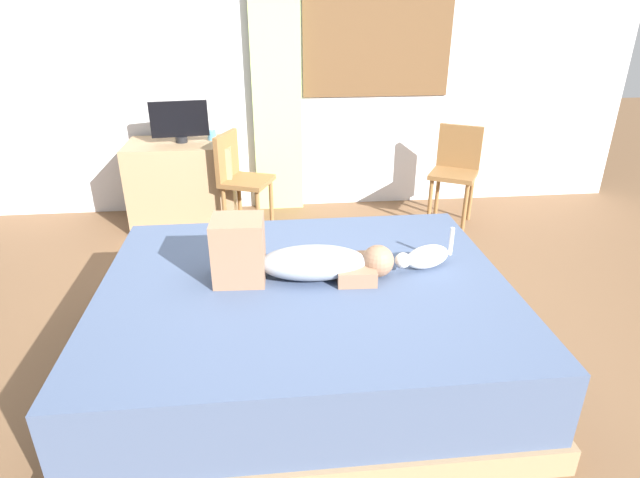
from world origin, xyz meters
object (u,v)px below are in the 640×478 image
Objects in this scene: cat at (424,257)px; tv_monitor at (179,121)px; desk at (184,183)px; person_lying at (294,258)px; chair_by_desk at (239,175)px; bed at (305,325)px; chair_spare at (456,167)px; cup at (212,135)px.

cat is 2.60m from tv_monitor.
desk is 0.55m from tv_monitor.
cat is at bearing -53.12° from tv_monitor.
person_lying is 2.71× the size of cat.
tv_monitor is at bearing 111.90° from person_lying.
person_lying is 1.88m from chair_by_desk.
person_lying is (-0.05, 0.06, 0.38)m from bed.
tv_monitor is 2.43m from chair_spare.
cup is 2.16m from chair_spare.
cup is 0.47m from chair_by_desk.
tv_monitor is (-0.84, 2.09, 0.29)m from person_lying.
tv_monitor is at bearing 174.90° from chair_spare.
chair_by_desk is at bearing 120.47° from cat.
cat is 0.39× the size of desk.
bed is at bearing -127.60° from chair_spare.
cat is 0.72× the size of tv_monitor.
desk is at bearing -168.37° from cup.
desk is 1.05× the size of chair_by_desk.
bed is 25.76× the size of cup.
desk reaches higher than cat.
cup is at bearing 121.41° from cat.
bed is 4.51× the size of tv_monitor.
bed is 2.42m from tv_monitor.
cat reaches higher than bed.
chair_spare is at bearing 50.67° from person_lying.
desk reaches higher than bed.
bed is 6.24× the size of cat.
cat is 2.60m from desk.
chair_spare is (2.41, -0.21, 0.14)m from desk.
chair_by_desk is (0.23, -0.30, -0.27)m from cup.
cup is at bearing 12.78° from tv_monitor.
chair_by_desk is at bearing 101.09° from person_lying.
cat is 0.40× the size of chair_by_desk.
person_lying and chair_by_desk have the same top height.
chair_spare is (1.90, 0.03, 0.00)m from chair_by_desk.
person_lying is 1.96× the size of tv_monitor.
person_lying is 2.43m from chair_spare.
chair_spare is (1.54, 1.88, -0.13)m from person_lying.
desk is at bearing 180.00° from tv_monitor.
tv_monitor reaches higher than cup.
person_lying is 1.04× the size of desk.
tv_monitor is 0.29m from cup.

